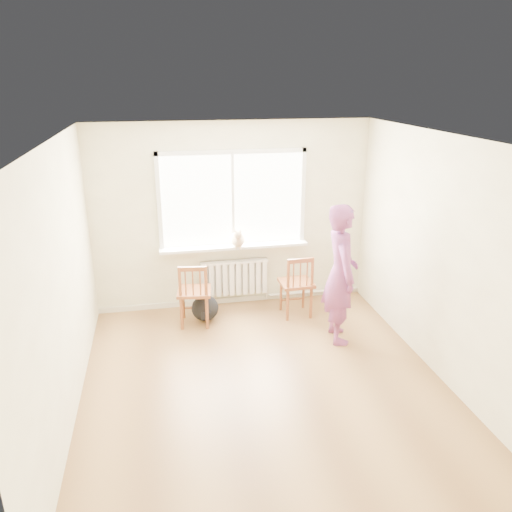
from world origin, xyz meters
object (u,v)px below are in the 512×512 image
chair_left (194,294)px  backpack (205,308)px  chair_right (297,286)px  person (341,274)px  cat (238,239)px

chair_left → backpack: size_ratio=2.41×
chair_left → chair_right: size_ratio=0.99×
person → cat: size_ratio=4.01×
chair_left → person: bearing=165.7°
chair_right → person: (0.35, -0.73, 0.44)m
chair_left → chair_right: (1.46, 0.01, 0.00)m
chair_left → person: person is taller
chair_left → backpack: (0.15, 0.11, -0.27)m
chair_left → backpack: 0.33m
cat → backpack: size_ratio=1.19×
chair_right → cat: 1.08m
chair_right → backpack: size_ratio=2.43×
chair_left → cat: size_ratio=2.02×
cat → backpack: bearing=-139.8°
chair_left → cat: cat is taller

